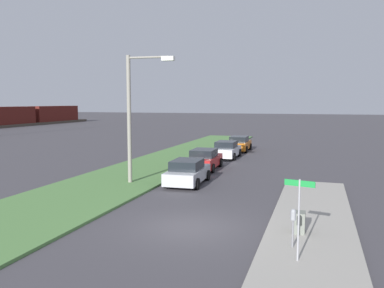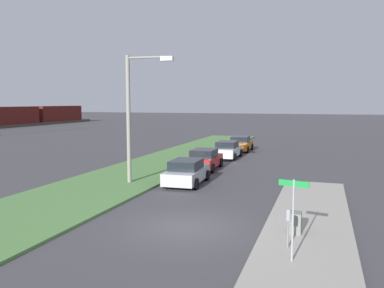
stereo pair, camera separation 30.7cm
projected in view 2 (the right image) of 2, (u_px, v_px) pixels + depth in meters
ground at (186, 227)px, 15.39m from camera, size 300.00×300.00×0.00m
grass_median at (137, 172)px, 27.03m from camera, size 60.00×6.00×0.12m
sidewalk_curb at (304, 260)px, 12.08m from camera, size 24.00×3.20×0.14m
parked_car_silver at (187, 172)px, 23.44m from camera, size 4.39×2.19×1.47m
parked_car_red at (205, 159)px, 28.62m from camera, size 4.37×2.15×1.47m
parked_car_white at (227, 150)px, 34.34m from camera, size 4.33×2.07×1.47m
parked_car_orange at (241, 144)px, 39.28m from camera, size 4.34×2.10×1.47m
parking_meter at (288, 220)px, 12.79m from camera, size 0.18×0.18×1.42m
utility_box at (295, 224)px, 14.30m from camera, size 0.55×0.40×0.90m
street_sign at (293, 210)px, 11.63m from camera, size 0.23×0.88×2.60m
streetlight at (134, 110)px, 23.00m from camera, size 0.47×2.88×7.50m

